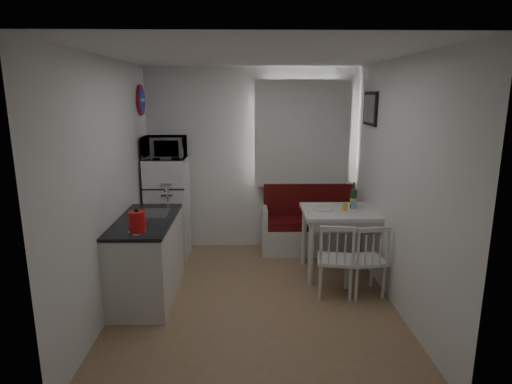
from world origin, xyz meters
TOP-DOWN VIEW (x-y plane):
  - floor at (0.00, 0.00)m, footprint 3.00×3.50m
  - ceiling at (0.00, 0.00)m, footprint 3.00×3.50m
  - wall_back at (0.00, 1.75)m, footprint 3.00×0.02m
  - wall_front at (0.00, -1.75)m, footprint 3.00×0.02m
  - wall_left at (-1.50, 0.00)m, footprint 0.02×3.50m
  - wall_right at (1.50, 0.00)m, footprint 0.02×3.50m
  - window at (0.70, 1.72)m, footprint 1.22×0.06m
  - curtain at (0.70, 1.65)m, footprint 1.35×0.02m
  - kitchen_counter at (-1.20, 0.16)m, footprint 0.62×1.32m
  - wall_sign at (-1.47, 1.45)m, footprint 0.03×0.40m
  - picture_frame at (1.48, 1.10)m, footprint 0.04×0.52m
  - bench at (0.80, 1.51)m, footprint 1.35×0.52m
  - dining_table at (1.16, 0.71)m, footprint 1.12×0.79m
  - chair_left at (0.91, 0.05)m, footprint 0.46×0.44m
  - chair_right at (1.25, 0.05)m, footprint 0.45×0.44m
  - fridge at (-1.18, 1.40)m, footprint 0.55×0.55m
  - microwave at (-1.18, 1.35)m, footprint 0.55×0.37m
  - kettle at (-1.15, -0.36)m, footprint 0.19×0.19m
  - wine_bottle at (1.25, 0.81)m, footprint 0.08×0.08m
  - drinking_glass_orange at (1.11, 0.66)m, footprint 0.06×0.06m
  - drinking_glass_blue at (1.24, 0.76)m, footprint 0.06×0.06m
  - plate at (0.86, 0.73)m, footprint 0.25×0.25m

SIDE VIEW (x-z plane):
  - floor at x=0.00m, z-range -0.01..0.01m
  - bench at x=0.80m, z-range -0.16..0.80m
  - kitchen_counter at x=-1.20m, z-range -0.12..1.04m
  - chair_right at x=1.25m, z-range 0.30..0.75m
  - chair_left at x=0.91m, z-range 0.30..0.76m
  - fridge at x=-1.18m, z-range 0.00..1.38m
  - dining_table at x=1.16m, z-range 0.32..1.16m
  - plate at x=0.86m, z-range 0.83..0.85m
  - drinking_glass_orange at x=1.11m, z-range 0.83..0.93m
  - drinking_glass_blue at x=1.24m, z-range 0.83..0.94m
  - wine_bottle at x=1.25m, z-range 0.83..1.16m
  - kettle at x=-1.15m, z-range 0.90..1.15m
  - wall_back at x=0.00m, z-range 0.00..2.60m
  - wall_front at x=0.00m, z-range 0.00..2.60m
  - wall_left at x=-1.50m, z-range 0.00..2.60m
  - wall_right at x=1.50m, z-range 0.00..2.60m
  - microwave at x=-1.18m, z-range 1.38..1.68m
  - window at x=0.70m, z-range 0.89..2.36m
  - curtain at x=0.70m, z-range 0.93..2.42m
  - picture_frame at x=1.48m, z-range 1.84..2.26m
  - wall_sign at x=-1.47m, z-range 1.95..2.35m
  - ceiling at x=0.00m, z-range 2.59..2.61m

